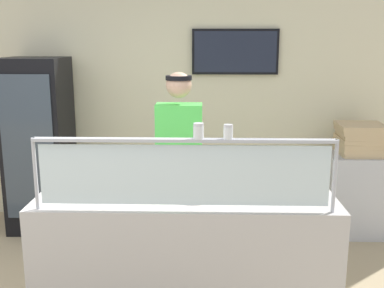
{
  "coord_description": "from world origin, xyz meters",
  "views": [
    {
      "loc": [
        1.17,
        -2.73,
        2.01
      ],
      "look_at": [
        1.08,
        0.37,
        1.32
      ],
      "focal_mm": 43.41,
      "sensor_mm": 36.0,
      "label": 1
    }
  ],
  "objects_px": {
    "pizza_tray": "(193,192)",
    "drink_fridge": "(39,145)",
    "parmesan_shaker": "(198,132)",
    "pepper_flake_shaker": "(228,133)",
    "worker_figure": "(180,163)",
    "pizza_server": "(194,190)",
    "pizza_box_stack": "(361,139)"
  },
  "relations": [
    {
      "from": "parmesan_shaker",
      "to": "worker_figure",
      "type": "distance_m",
      "value": 1.08
    },
    {
      "from": "pizza_server",
      "to": "drink_fridge",
      "type": "height_order",
      "value": "drink_fridge"
    },
    {
      "from": "pizza_box_stack",
      "to": "drink_fridge",
      "type": "bearing_deg",
      "value": 179.26
    },
    {
      "from": "parmesan_shaker",
      "to": "worker_figure",
      "type": "relative_size",
      "value": 0.06
    },
    {
      "from": "pizza_tray",
      "to": "worker_figure",
      "type": "distance_m",
      "value": 0.67
    },
    {
      "from": "pizza_server",
      "to": "parmesan_shaker",
      "type": "xyz_separation_m",
      "value": [
        0.03,
        -0.3,
        0.47
      ]
    },
    {
      "from": "pizza_server",
      "to": "pizza_box_stack",
      "type": "bearing_deg",
      "value": 34.0
    },
    {
      "from": "pizza_server",
      "to": "pizza_box_stack",
      "type": "relative_size",
      "value": 0.56
    },
    {
      "from": "pizza_box_stack",
      "to": "pepper_flake_shaker",
      "type": "bearing_deg",
      "value": -127.2
    },
    {
      "from": "drink_fridge",
      "to": "worker_figure",
      "type": "bearing_deg",
      "value": -32.87
    },
    {
      "from": "parmesan_shaker",
      "to": "pizza_tray",
      "type": "bearing_deg",
      "value": 97.26
    },
    {
      "from": "pizza_server",
      "to": "pepper_flake_shaker",
      "type": "bearing_deg",
      "value": -64.12
    },
    {
      "from": "pepper_flake_shaker",
      "to": "drink_fridge",
      "type": "bearing_deg",
      "value": 134.0
    },
    {
      "from": "pizza_tray",
      "to": "pepper_flake_shaker",
      "type": "height_order",
      "value": "pepper_flake_shaker"
    },
    {
      "from": "pepper_flake_shaker",
      "to": "worker_figure",
      "type": "relative_size",
      "value": 0.05
    },
    {
      "from": "worker_figure",
      "to": "pizza_box_stack",
      "type": "distance_m",
      "value": 2.05
    },
    {
      "from": "worker_figure",
      "to": "pizza_box_stack",
      "type": "relative_size",
      "value": 3.5
    },
    {
      "from": "parmesan_shaker",
      "to": "pizza_box_stack",
      "type": "relative_size",
      "value": 0.19
    },
    {
      "from": "pizza_tray",
      "to": "pizza_server",
      "type": "height_order",
      "value": "pizza_server"
    },
    {
      "from": "pizza_server",
      "to": "worker_figure",
      "type": "height_order",
      "value": "worker_figure"
    },
    {
      "from": "drink_fridge",
      "to": "pizza_box_stack",
      "type": "bearing_deg",
      "value": -0.74
    },
    {
      "from": "pizza_server",
      "to": "drink_fridge",
      "type": "distance_m",
      "value": 2.38
    },
    {
      "from": "pepper_flake_shaker",
      "to": "pizza_tray",
      "type": "bearing_deg",
      "value": 125.1
    },
    {
      "from": "pizza_tray",
      "to": "drink_fridge",
      "type": "height_order",
      "value": "drink_fridge"
    },
    {
      "from": "drink_fridge",
      "to": "pizza_server",
      "type": "bearing_deg",
      "value": -44.78
    },
    {
      "from": "pizza_tray",
      "to": "drink_fridge",
      "type": "distance_m",
      "value": 2.36
    },
    {
      "from": "worker_figure",
      "to": "drink_fridge",
      "type": "relative_size",
      "value": 0.96
    },
    {
      "from": "pepper_flake_shaker",
      "to": "worker_figure",
      "type": "bearing_deg",
      "value": 109.99
    },
    {
      "from": "parmesan_shaker",
      "to": "drink_fridge",
      "type": "bearing_deg",
      "value": 131.14
    },
    {
      "from": "parmesan_shaker",
      "to": "drink_fridge",
      "type": "relative_size",
      "value": 0.05
    },
    {
      "from": "pepper_flake_shaker",
      "to": "parmesan_shaker",
      "type": "bearing_deg",
      "value": -180.0
    },
    {
      "from": "pizza_server",
      "to": "pepper_flake_shaker",
      "type": "height_order",
      "value": "pepper_flake_shaker"
    }
  ]
}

